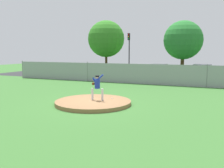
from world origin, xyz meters
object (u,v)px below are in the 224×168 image
parked_car_slate (158,73)px  parked_car_charcoal (134,72)px  baseball (112,98)px  parked_car_champagne (202,74)px  traffic_light_near (129,47)px  parked_car_navy (88,70)px  pitcher_youth (97,85)px

parked_car_slate → parked_car_charcoal: (-2.98, 0.81, -0.05)m
baseball → parked_car_champagne: 13.92m
baseball → parked_car_charcoal: parked_car_charcoal is taller
baseball → parked_car_charcoal: 14.30m
parked_car_slate → parked_car_charcoal: bearing=164.8°
baseball → parked_car_charcoal: (-3.14, 13.94, 0.51)m
baseball → traffic_light_near: bearing=106.2°
parked_car_champagne → parked_car_charcoal: 7.61m
baseball → parked_car_slate: bearing=90.7°
parked_car_navy → parked_car_champagne: parked_car_champagne is taller
parked_car_navy → parked_car_charcoal: 5.78m
pitcher_youth → parked_car_navy: 16.04m
parked_car_slate → parked_car_charcoal: size_ratio=0.89×
baseball → parked_car_slate: size_ratio=0.02×
baseball → parked_car_champagne: parked_car_champagne is taller
parked_car_navy → traffic_light_near: bearing=53.4°
parked_car_slate → parked_car_champagne: bearing=0.6°
baseball → traffic_light_near: (-5.23, 18.00, 3.48)m
parked_car_champagne → baseball: bearing=-108.6°
parked_car_charcoal → parked_car_slate: bearing=-15.2°
parked_car_navy → parked_car_charcoal: (5.72, 0.84, -0.03)m
pitcher_youth → parked_car_slate: bearing=87.9°
baseball → pitcher_youth: bearing=-134.3°
parked_car_navy → parked_car_champagne: 13.29m
parked_car_navy → parked_car_charcoal: bearing=8.4°
traffic_light_near → pitcher_youth: bearing=-76.3°
baseball → parked_car_champagne: (4.43, 13.19, 0.58)m
parked_car_charcoal → pitcher_youth: bearing=-80.4°
parked_car_slate → parked_car_navy: bearing=-179.8°
pitcher_youth → parked_car_slate: (0.51, 13.82, -0.32)m
parked_car_slate → baseball: bearing=-89.3°
pitcher_youth → baseball: bearing=45.7°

